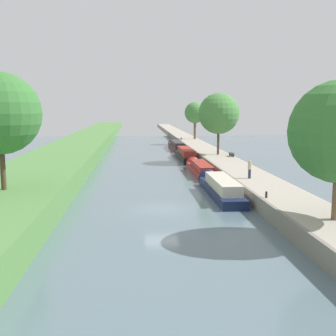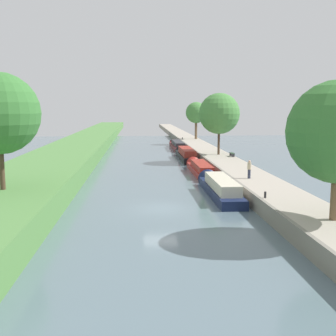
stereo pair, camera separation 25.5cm
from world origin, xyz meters
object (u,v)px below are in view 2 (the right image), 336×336
at_px(narrowboat_black, 186,154).
at_px(mooring_bollard_far, 182,138).
at_px(mooring_bollard_near, 265,195).
at_px(narrowboat_red, 200,168).
at_px(park_bench, 232,154).
at_px(narrowboat_navy, 219,187).
at_px(person_walking, 249,169).
at_px(narrowboat_maroon, 177,145).

bearing_deg(narrowboat_black, mooring_bollard_far, 85.08).
bearing_deg(mooring_bollard_near, narrowboat_black, 93.35).
distance_m(narrowboat_red, park_bench, 8.12).
bearing_deg(narrowboat_red, narrowboat_black, 90.32).
relative_size(narrowboat_red, narrowboat_black, 0.91).
relative_size(narrowboat_navy, person_walking, 7.22).
distance_m(narrowboat_navy, person_walking, 3.55).
height_order(narrowboat_red, mooring_bollard_far, mooring_bollard_far).
bearing_deg(narrowboat_maroon, narrowboat_navy, -90.28).
xyz_separation_m(narrowboat_maroon, mooring_bollard_near, (1.75, -46.90, 0.75)).
distance_m(narrowboat_red, mooring_bollard_far, 35.36).
bearing_deg(narrowboat_black, park_bench, -54.21).
xyz_separation_m(narrowboat_navy, narrowboat_red, (0.14, 11.87, -0.12)).
xyz_separation_m(narrowboat_red, narrowboat_maroon, (0.05, 28.29, 0.08)).
bearing_deg(park_bench, mooring_bollard_near, -97.69).
bearing_deg(mooring_bollard_far, park_bench, -83.43).
distance_m(narrowboat_navy, park_bench, 18.85).
bearing_deg(mooring_bollard_near, person_walking, 82.63).
xyz_separation_m(mooring_bollard_far, park_bench, (3.35, -29.10, 0.12)).
bearing_deg(narrowboat_navy, mooring_bollard_near, -73.89).
distance_m(mooring_bollard_near, park_bench, 25.04).
relative_size(narrowboat_navy, narrowboat_black, 0.91).
bearing_deg(park_bench, narrowboat_red, -129.74).
bearing_deg(narrowboat_black, narrowboat_navy, -90.15).
xyz_separation_m(narrowboat_navy, park_bench, (5.30, 18.07, 0.84)).
relative_size(narrowboat_black, mooring_bollard_far, 29.34).
bearing_deg(narrowboat_red, narrowboat_maroon, 89.90).
bearing_deg(park_bench, narrowboat_maroon, 103.02).
relative_size(narrowboat_black, mooring_bollard_near, 29.34).
height_order(narrowboat_red, mooring_bollard_near, mooring_bollard_near).
bearing_deg(mooring_bollard_near, narrowboat_red, 95.53).
relative_size(narrowboat_maroon, mooring_bollard_near, 32.25).
height_order(narrowboat_black, mooring_bollard_near, narrowboat_black).
distance_m(person_walking, park_bench, 16.92).
xyz_separation_m(narrowboat_red, park_bench, (5.16, 6.20, 0.96)).
relative_size(narrowboat_black, person_walking, 7.95).
relative_size(narrowboat_navy, mooring_bollard_far, 26.62).
height_order(narrowboat_navy, narrowboat_black, narrowboat_black).
xyz_separation_m(narrowboat_black, park_bench, (5.23, -7.26, 0.83)).
bearing_deg(narrowboat_navy, narrowboat_black, 89.85).
relative_size(narrowboat_navy, park_bench, 7.99).
bearing_deg(narrowboat_black, mooring_bollard_near, -86.65).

